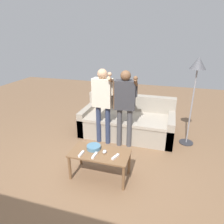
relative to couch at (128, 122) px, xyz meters
The scene contains 11 objects.
ground_plane 1.35m from the couch, 95.06° to the right, with size 12.00×12.00×0.00m, color brown.
couch is the anchor object (origin of this frame).
coffee_table 1.55m from the couch, 93.87° to the right, with size 0.91×0.46×0.43m.
snack_bowl 1.50m from the couch, 98.91° to the right, with size 0.22×0.22×0.06m, color teal.
game_remote_nunchuk 1.54m from the couch, 91.11° to the right, with size 0.06×0.09×0.05m.
floor_lamp 1.73m from the couch, ahead, with size 0.28×0.28×1.74m.
player_center 0.86m from the couch, 84.96° to the right, with size 0.46×0.30×1.52m.
player_left 0.94m from the couch, 127.23° to the right, with size 0.45×0.32×1.52m.
game_remote_wand_near 1.72m from the couch, 101.81° to the right, with size 0.04×0.15×0.03m.
game_remote_wand_far 1.67m from the couch, 95.03° to the right, with size 0.05×0.16×0.03m.
game_remote_wand_spare 1.62m from the couch, 84.28° to the right, with size 0.09×0.16×0.03m.
Camera 1 is at (0.93, -2.68, 2.14)m, focal length 32.26 mm.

